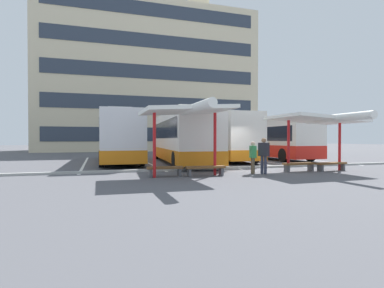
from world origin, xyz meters
TOP-DOWN VIEW (x-y plane):
  - ground_plane at (0.00, 0.00)m, footprint 160.00×160.00m
  - terminal_building at (0.03, 31.43)m, footprint 31.23×12.38m
  - coach_bus_0 at (-6.15, 7.21)m, footprint 2.80×11.79m
  - coach_bus_1 at (-1.99, 5.03)m, footprint 3.49×12.60m
  - coach_bus_2 at (1.89, 7.43)m, footprint 3.22×12.15m
  - coach_bus_3 at (6.54, 7.13)m, footprint 2.72×10.84m
  - lane_stripe_0 at (-8.46, 6.33)m, footprint 0.16×14.00m
  - lane_stripe_1 at (-4.23, 6.33)m, footprint 0.16×14.00m
  - lane_stripe_2 at (0.00, 6.33)m, footprint 0.16×14.00m
  - lane_stripe_3 at (4.23, 6.33)m, footprint 0.16×14.00m
  - lane_stripe_4 at (8.46, 6.33)m, footprint 0.16×14.00m
  - waiting_shelter_0 at (-3.84, -2.99)m, footprint 3.82×4.95m
  - bench_0 at (-4.74, -2.53)m, footprint 1.61×0.46m
  - bench_1 at (-2.94, -2.82)m, footprint 1.83×0.48m
  - waiting_shelter_1 at (3.23, -2.81)m, footprint 4.20×5.19m
  - bench_2 at (2.33, -2.44)m, footprint 1.86×0.57m
  - bench_3 at (4.13, -2.71)m, footprint 1.88×0.63m
  - platform_kerb at (0.00, -0.18)m, footprint 44.00×0.24m
  - waiting_passenger_0 at (-0.44, -2.64)m, footprint 0.30×0.48m
  - waiting_passenger_1 at (-0.01, -2.92)m, footprint 0.46×0.54m

SIDE VIEW (x-z plane):
  - ground_plane at x=0.00m, z-range 0.00..0.00m
  - lane_stripe_0 at x=-8.46m, z-range 0.00..0.01m
  - lane_stripe_1 at x=-4.23m, z-range 0.00..0.01m
  - lane_stripe_2 at x=0.00m, z-range 0.00..0.01m
  - lane_stripe_3 at x=4.23m, z-range 0.00..0.01m
  - lane_stripe_4 at x=8.46m, z-range 0.00..0.01m
  - platform_kerb at x=0.00m, z-range 0.00..0.12m
  - bench_0 at x=-4.74m, z-range 0.11..0.56m
  - bench_1 at x=-2.94m, z-range 0.11..0.56m
  - bench_2 at x=2.33m, z-range 0.11..0.56m
  - bench_3 at x=4.13m, z-range 0.11..0.56m
  - waiting_passenger_0 at x=-0.44m, z-range 0.11..1.66m
  - waiting_passenger_1 at x=-0.01m, z-range 0.14..1.87m
  - coach_bus_3 at x=6.54m, z-range -0.15..3.39m
  - coach_bus_1 at x=-1.99m, z-range -0.13..3.65m
  - coach_bus_0 at x=-6.15m, z-range -0.12..3.68m
  - coach_bus_2 at x=1.89m, z-range -0.11..3.72m
  - waiting_shelter_1 at x=3.23m, z-range 1.20..4.10m
  - waiting_shelter_0 at x=-3.84m, z-range 1.32..4.46m
  - terminal_building at x=0.03m, z-range -1.36..22.53m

